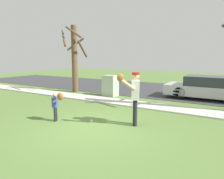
# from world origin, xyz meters

# --- Properties ---
(ground_plane) EXTENTS (48.00, 48.00, 0.00)m
(ground_plane) POSITION_xyz_m (0.00, 3.50, 0.00)
(ground_plane) COLOR #567538
(sidewalk_strip) EXTENTS (36.00, 1.20, 0.06)m
(sidewalk_strip) POSITION_xyz_m (0.00, 3.60, 0.03)
(sidewalk_strip) COLOR beige
(sidewalk_strip) RESTS_ON ground
(road_surface) EXTENTS (36.00, 6.80, 0.02)m
(road_surface) POSITION_xyz_m (0.00, 8.60, 0.01)
(road_surface) COLOR #38383A
(road_surface) RESTS_ON ground
(person_adult) EXTENTS (0.65, 0.82, 1.76)m
(person_adult) POSITION_xyz_m (0.95, 0.87, 1.10)
(person_adult) COLOR black
(person_adult) RESTS_ON ground
(person_child) EXTENTS (0.54, 0.34, 1.06)m
(person_child) POSITION_xyz_m (-1.52, -0.16, 0.68)
(person_child) COLOR black
(person_child) RESTS_ON ground
(baseball) EXTENTS (0.07, 0.07, 0.07)m
(baseball) POSITION_xyz_m (-0.47, 0.44, 0.04)
(baseball) COLOR white
(baseball) RESTS_ON ground
(utility_cabinet) EXTENTS (0.77, 0.67, 1.21)m
(utility_cabinet) POSITION_xyz_m (-2.37, 4.83, 0.61)
(utility_cabinet) COLOR #9EB293
(utility_cabinet) RESTS_ON ground
(street_tree_far) EXTENTS (1.84, 1.88, 4.22)m
(street_tree_far) POSITION_xyz_m (-5.08, 4.88, 2.27)
(street_tree_far) COLOR brown
(street_tree_far) RESTS_ON ground
(parked_sedan_silver) EXTENTS (4.60, 1.80, 1.23)m
(parked_sedan_silver) POSITION_xyz_m (2.71, 6.75, 0.62)
(parked_sedan_silver) COLOR silver
(parked_sedan_silver) RESTS_ON road_surface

